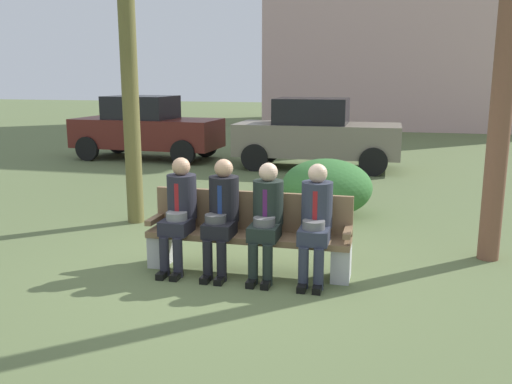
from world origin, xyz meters
The scene contains 9 objects.
ground_plane centered at (0.00, 0.00, 0.00)m, with size 80.00×80.00×0.00m, color #5B6B40.
park_bench centered at (0.16, 0.04, 0.44)m, with size 2.33×0.44×0.90m.
seated_man_leftmost centered at (-0.63, -0.09, 0.72)m, with size 0.34×0.72×1.29m.
seated_man_centerleft centered at (-0.12, -0.09, 0.72)m, with size 0.34×0.72×1.29m.
seated_man_centerright centered at (0.39, -0.10, 0.71)m, with size 0.34×0.72×1.27m.
seated_man_rightmost centered at (0.94, -0.10, 0.71)m, with size 0.34×0.72×1.28m.
shrub_near_bench centered at (0.73, 2.83, 0.45)m, with size 1.45×1.33×0.91m, color #366F32.
parked_car_near centered at (-4.69, 7.82, 0.84)m, with size 3.97×1.85×1.68m.
parked_car_far centered at (-0.05, 7.36, 0.84)m, with size 3.91×1.71×1.68m.
Camera 1 is at (1.68, -5.83, 2.20)m, focal length 38.60 mm.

